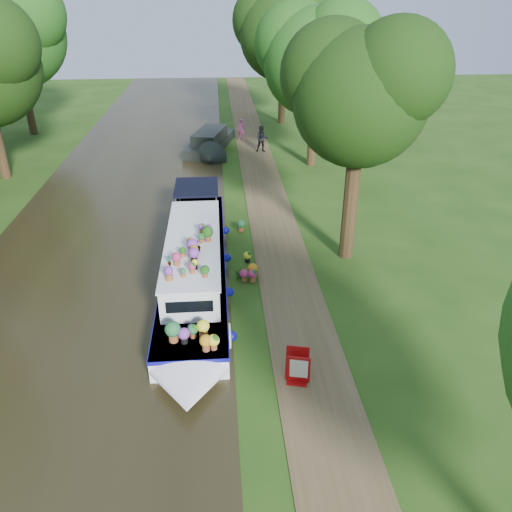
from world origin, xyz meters
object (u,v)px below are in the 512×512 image
(plant_boat, at_px, (194,265))
(pedestrian_dark, at_px, (262,139))
(second_boat, at_px, (210,142))
(pedestrian_pink, at_px, (242,130))
(sandwich_board, at_px, (298,368))

(plant_boat, xyz_separation_m, pedestrian_dark, (3.95, 16.75, 0.03))
(second_boat, bearing_deg, pedestrian_pink, 61.19)
(second_boat, distance_m, sandwich_board, 22.99)
(pedestrian_pink, bearing_deg, plant_boat, -83.16)
(pedestrian_pink, relative_size, pedestrian_dark, 0.87)
(sandwich_board, relative_size, pedestrian_dark, 0.60)
(plant_boat, relative_size, sandwich_board, 13.30)
(sandwich_board, relative_size, pedestrian_pink, 0.68)
(plant_boat, distance_m, sandwich_board, 6.15)
(plant_boat, distance_m, second_boat, 17.49)
(plant_boat, relative_size, second_boat, 1.84)
(plant_boat, height_order, pedestrian_pink, plant_boat)
(sandwich_board, bearing_deg, plant_boat, 132.18)
(plant_boat, relative_size, pedestrian_pink, 9.08)
(plant_boat, xyz_separation_m, sandwich_board, (2.97, -5.38, -0.36))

